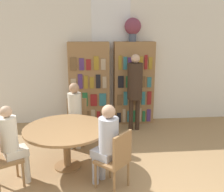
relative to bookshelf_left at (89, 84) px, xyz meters
The scene contains 12 objects.
wall_back 0.78m from the bookshelf_left, 20.06° to the left, with size 6.40×0.07×3.00m.
bookshelf_left is the anchor object (origin of this frame).
bookshelf_right 1.06m from the bookshelf_left, ahead, with size 0.94×0.34×1.96m.
flower_vase 1.65m from the bookshelf_left, ahead, with size 0.38×0.38×0.53m.
reading_table 2.12m from the bookshelf_left, 100.94° to the right, with size 1.37×1.37×0.70m.
chair_near_camera 2.90m from the bookshelf_left, 116.86° to the right, with size 0.54×0.54×0.89m.
chair_left_side 1.17m from the bookshelf_left, 104.83° to the right, with size 0.45×0.45×0.89m.
chair_far_side 2.81m from the bookshelf_left, 82.65° to the right, with size 0.57×0.57×0.89m.
seated_reader_left 1.27m from the bookshelf_left, 103.69° to the right, with size 0.30×0.39×1.26m.
seated_reader_right 2.65m from the bookshelf_left, 85.10° to the right, with size 0.43×0.43×1.25m.
seated_reader_back 2.72m from the bookshelf_left, 114.69° to the right, with size 0.40×0.38×1.22m.
librarian_standing 1.13m from the bookshelf_left, 26.52° to the right, with size 0.33×0.60×1.72m.
Camera 1 is at (-0.54, -2.72, 2.28)m, focal length 42.00 mm.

